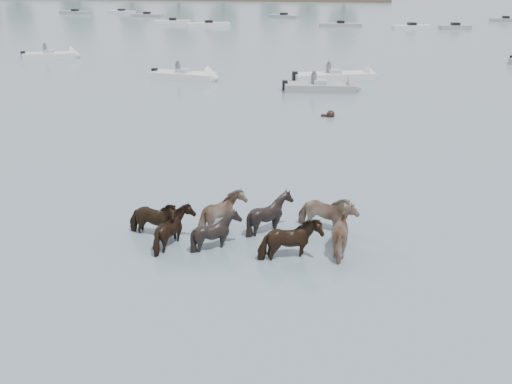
# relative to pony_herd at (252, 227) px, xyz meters

# --- Properties ---
(ground) EXTENTS (400.00, 400.00, 0.00)m
(ground) POSITION_rel_pony_herd_xyz_m (-1.15, -1.65, -0.43)
(ground) COLOR slate
(ground) RESTS_ON ground
(pony_herd) EXTENTS (7.25, 3.27, 1.44)m
(pony_herd) POSITION_rel_pony_herd_xyz_m (0.00, 0.00, 0.00)
(pony_herd) COLOR black
(pony_herd) RESTS_ON ground
(swimming_pony) EXTENTS (0.72, 0.44, 0.44)m
(swimming_pony) POSITION_rel_pony_herd_xyz_m (1.24, 15.04, -0.33)
(swimming_pony) COLOR black
(swimming_pony) RESTS_ON ground
(motorboat_a) EXTENTS (5.34, 2.31, 1.92)m
(motorboat_a) POSITION_rel_pony_herd_xyz_m (-8.98, 24.14, -0.20)
(motorboat_a) COLOR silver
(motorboat_a) RESTS_ON ground
(motorboat_b) EXTENTS (5.18, 2.17, 1.92)m
(motorboat_b) POSITION_rel_pony_herd_xyz_m (0.91, 21.84, -0.20)
(motorboat_b) COLOR gray
(motorboat_b) RESTS_ON ground
(motorboat_c) EXTENTS (6.32, 3.63, 1.92)m
(motorboat_c) POSITION_rel_pony_herd_xyz_m (1.60, 26.26, -0.20)
(motorboat_c) COLOR silver
(motorboat_c) RESTS_ON ground
(motorboat_f) EXTENTS (5.15, 3.26, 1.92)m
(motorboat_f) POSITION_rel_pony_herd_xyz_m (-23.84, 32.23, -0.20)
(motorboat_f) COLOR silver
(motorboat_f) RESTS_ON ground
(distant_flotilla) EXTENTS (103.73, 25.07, 0.93)m
(distant_flotilla) POSITION_rel_pony_herd_xyz_m (-1.82, 74.17, -0.17)
(distant_flotilla) COLOR gray
(distant_flotilla) RESTS_ON ground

